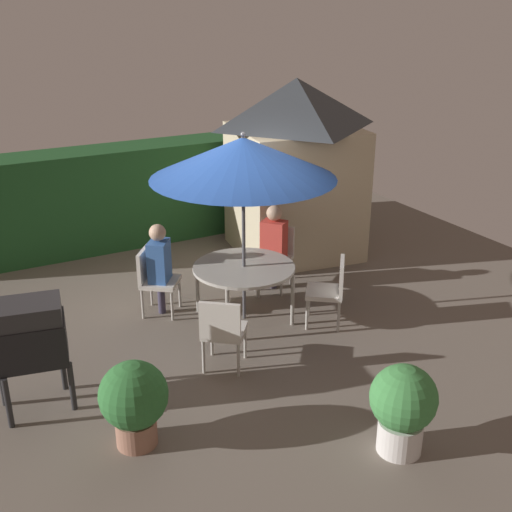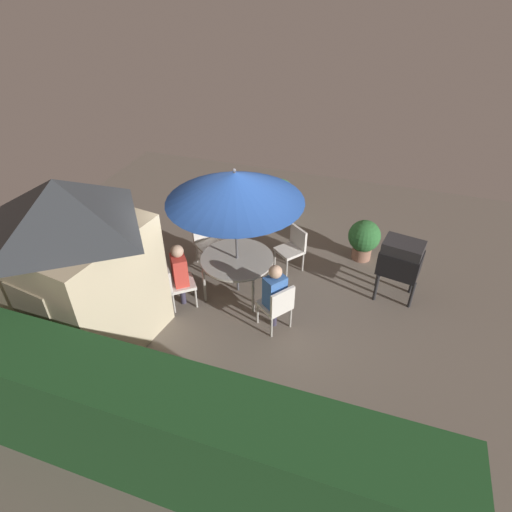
# 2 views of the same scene
# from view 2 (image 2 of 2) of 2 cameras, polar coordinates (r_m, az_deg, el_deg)

# --- Properties ---
(ground_plane) EXTENTS (11.00, 11.00, 0.00)m
(ground_plane) POSITION_cam_2_polar(r_m,az_deg,el_deg) (8.01, -0.45, -5.00)
(ground_plane) COLOR #6B6056
(hedge_backdrop) EXTENTS (6.56, 0.83, 1.68)m
(hedge_backdrop) POSITION_cam_2_polar(r_m,az_deg,el_deg) (5.32, -13.80, -21.57)
(hedge_backdrop) COLOR #1E4C23
(hedge_backdrop) RESTS_ON ground
(garden_shed) EXTENTS (2.21, 2.16, 2.83)m
(garden_shed) POSITION_cam_2_polar(r_m,az_deg,el_deg) (6.85, -22.88, -1.02)
(garden_shed) COLOR #C6B793
(garden_shed) RESTS_ON ground
(patio_table) EXTENTS (1.32, 1.32, 0.75)m
(patio_table) POSITION_cam_2_polar(r_m,az_deg,el_deg) (7.66, -2.55, -0.60)
(patio_table) COLOR #B2ADA3
(patio_table) RESTS_ON ground
(patio_umbrella) EXTENTS (2.29, 2.29, 2.48)m
(patio_umbrella) POSITION_cam_2_polar(r_m,az_deg,el_deg) (6.89, -2.88, 9.27)
(patio_umbrella) COLOR #4C4C51
(patio_umbrella) RESTS_ON ground
(bbq_grill) EXTENTS (0.78, 0.62, 1.20)m
(bbq_grill) POSITION_cam_2_polar(r_m,az_deg,el_deg) (7.85, 18.86, -0.40)
(bbq_grill) COLOR black
(bbq_grill) RESTS_ON ground
(chair_near_shed) EXTENTS (0.65, 0.65, 0.90)m
(chair_near_shed) POSITION_cam_2_polar(r_m,az_deg,el_deg) (7.58, -10.69, -3.38)
(chair_near_shed) COLOR silver
(chair_near_shed) RESTS_ON ground
(chair_far_side) EXTENTS (0.65, 0.65, 0.90)m
(chair_far_side) POSITION_cam_2_polar(r_m,az_deg,el_deg) (7.01, 2.92, -6.55)
(chair_far_side) COLOR silver
(chair_far_side) RESTS_ON ground
(chair_toward_hedge) EXTENTS (0.65, 0.65, 0.90)m
(chair_toward_hedge) POSITION_cam_2_polar(r_m,az_deg,el_deg) (8.36, 4.98, 1.31)
(chair_toward_hedge) COLOR silver
(chair_toward_hedge) RESTS_ON ground
(chair_toward_house) EXTENTS (0.65, 0.65, 0.90)m
(chair_toward_house) POSITION_cam_2_polar(r_m,az_deg,el_deg) (8.57, -6.63, 2.13)
(chair_toward_house) COLOR silver
(chair_toward_house) RESTS_ON ground
(potted_plant_by_shed) EXTENTS (0.65, 0.65, 0.87)m
(potted_plant_by_shed) POSITION_cam_2_polar(r_m,az_deg,el_deg) (8.90, 14.31, 2.34)
(potted_plant_by_shed) COLOR #936651
(potted_plant_by_shed) RESTS_ON ground
(potted_plant_by_grill) EXTENTS (0.62, 0.62, 0.89)m
(potted_plant_by_grill) POSITION_cam_2_polar(r_m,az_deg,el_deg) (10.25, 3.26, 8.22)
(potted_plant_by_grill) COLOR silver
(potted_plant_by_grill) RESTS_ON ground
(person_in_red) EXTENTS (0.40, 0.42, 1.26)m
(person_in_red) POSITION_cam_2_polar(r_m,az_deg,el_deg) (7.43, -10.27, -1.67)
(person_in_red) COLOR #CC3D33
(person_in_red) RESTS_ON ground
(person_in_blue) EXTENTS (0.39, 0.42, 1.26)m
(person_in_blue) POSITION_cam_2_polar(r_m,az_deg,el_deg) (6.88, 2.55, -4.55)
(person_in_blue) COLOR #3866B2
(person_in_blue) RESTS_ON ground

